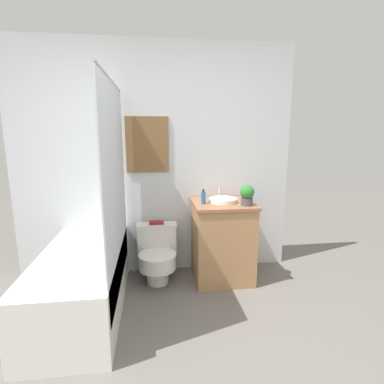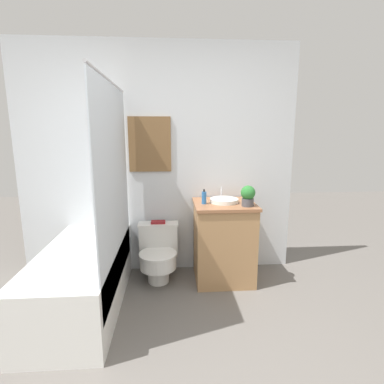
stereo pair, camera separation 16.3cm
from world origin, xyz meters
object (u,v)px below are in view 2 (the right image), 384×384
(toilet, at_px, (158,253))
(potted_plant, at_px, (248,195))
(soap_bottle, at_px, (204,198))
(book_on_tank, at_px, (158,222))
(sink, at_px, (224,200))

(toilet, relative_size, potted_plant, 2.86)
(soap_bottle, relative_size, book_on_tank, 0.98)
(sink, height_order, book_on_tank, sink)
(book_on_tank, bearing_deg, sink, -11.83)
(toilet, relative_size, soap_bottle, 3.93)
(sink, xyz_separation_m, soap_bottle, (-0.22, -0.05, 0.04))
(potted_plant, bearing_deg, book_on_tank, 160.38)
(potted_plant, bearing_deg, sink, 139.40)
(book_on_tank, bearing_deg, soap_bottle, -22.39)
(toilet, xyz_separation_m, sink, (0.69, -0.02, 0.57))
(sink, relative_size, book_on_tank, 2.14)
(soap_bottle, height_order, book_on_tank, soap_bottle)
(sink, xyz_separation_m, book_on_tank, (-0.69, 0.15, -0.27))
(toilet, xyz_separation_m, potted_plant, (0.90, -0.20, 0.66))
(toilet, relative_size, book_on_tank, 3.83)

